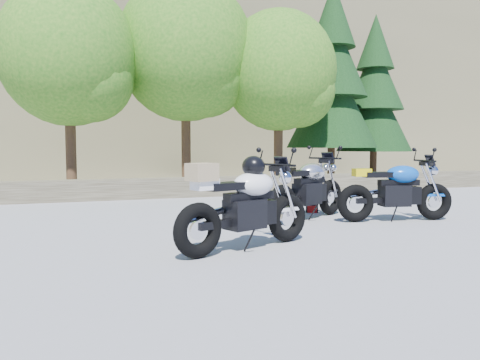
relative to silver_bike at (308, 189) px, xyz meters
name	(u,v)px	position (x,y,z in m)	size (l,w,h in m)	color
ground	(250,236)	(-1.54, -1.09, -0.54)	(90.00, 90.00, 0.00)	#939298
stone_wall	(174,188)	(-1.54, 4.41, -0.29)	(22.00, 0.55, 0.50)	#484230
hillside	(151,60)	(1.46, 26.91, 6.96)	(80.00, 30.00, 15.00)	brown
tree_decid_left	(73,60)	(-3.93, 6.04, 3.09)	(3.67, 3.67, 5.62)	#382314
tree_decid_mid	(189,55)	(-0.63, 6.44, 3.50)	(4.08, 4.08, 6.24)	#382314
tree_decid_right	(283,75)	(2.17, 5.84, 2.96)	(3.54, 3.54, 5.41)	#382314
conifer_near	(332,79)	(4.66, 7.11, 3.14)	(3.17, 3.17, 7.06)	#382314
conifer_far	(375,95)	(6.86, 7.71, 2.73)	(2.82, 2.82, 6.27)	#382314
silver_bike	(308,189)	(0.00, 0.00, 0.00)	(2.03, 1.19, 1.11)	black
white_bike	(245,204)	(-1.92, -1.94, 0.05)	(2.08, 0.97, 1.20)	black
blue_bike	(396,191)	(1.37, -0.70, -0.02)	(2.14, 0.71, 1.08)	black
backpack	(312,205)	(0.49, 0.75, -0.38)	(0.29, 0.27, 0.32)	black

